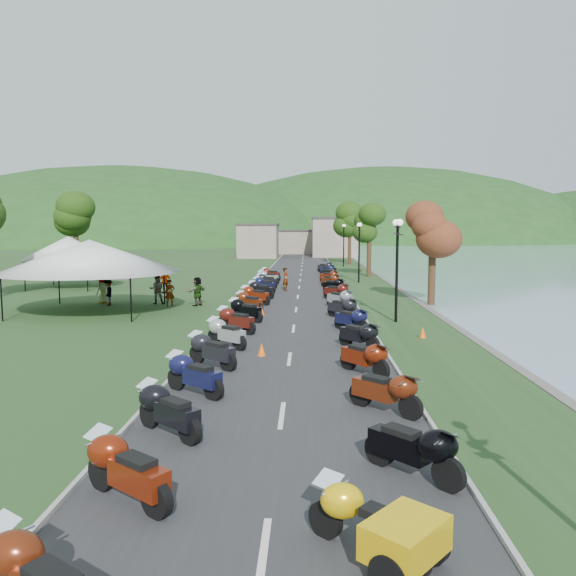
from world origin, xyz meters
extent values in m
plane|color=#2F5124|center=(0.00, 0.00, 0.00)|extent=(400.00, 400.00, 0.00)
cube|color=#2F2F31|center=(0.00, 40.00, 0.01)|extent=(7.00, 120.00, 0.02)
cube|color=gray|center=(-2.00, 85.00, 2.50)|extent=(18.00, 16.00, 5.00)
imported|color=slate|center=(-7.51, 23.25, 0.00)|extent=(0.69, 0.60, 1.60)
imported|color=slate|center=(-8.57, 24.31, 0.00)|extent=(0.97, 0.67, 1.81)
imported|color=slate|center=(-11.31, 23.53, 0.00)|extent=(0.60, 1.09, 1.59)
cone|color=#F2590C|center=(-1.03, 10.45, 0.25)|extent=(0.32, 0.32, 0.50)
camera|label=1|loc=(0.61, -9.49, 4.65)|focal=35.00mm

